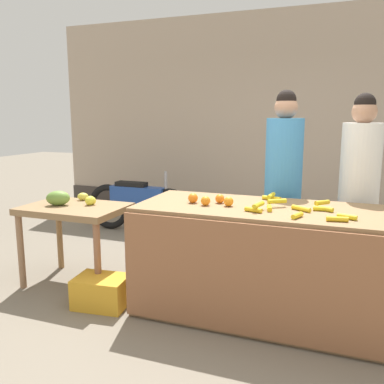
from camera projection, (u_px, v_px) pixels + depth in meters
ground_plane at (218, 306)px, 3.55m from camera, size 24.00×24.00×0.00m
market_wall_back at (281, 122)px, 6.16m from camera, size 7.38×0.23×3.11m
fruit_stall_counter at (270, 263)px, 3.30m from camera, size 2.14×0.88×0.90m
side_table_wooden at (75, 217)px, 3.93m from camera, size 0.94×0.66×0.77m
banana_bunch_pile at (294, 207)px, 3.13m from camera, size 0.79×0.66×0.07m
orange_pile at (211, 200)px, 3.34m from camera, size 0.39×0.21×0.08m
mango_papaya_pile at (68, 198)px, 3.96m from camera, size 0.47×0.46×0.14m
vendor_woman_blue_shirt at (283, 190)px, 3.86m from camera, size 0.34×0.34×1.84m
vendor_woman_white_shirt at (358, 196)px, 3.66m from camera, size 0.34×0.34×1.80m
parked_motorcycle at (138, 204)px, 5.75m from camera, size 1.60×0.18×0.88m
produce_crate at (102, 292)px, 3.53m from camera, size 0.47×0.37×0.26m
produce_sack at (181, 241)px, 4.57m from camera, size 0.36×0.41×0.50m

